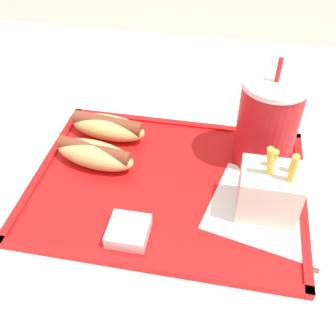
# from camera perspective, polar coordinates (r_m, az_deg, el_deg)

# --- Properties ---
(dining_table) EXTENTS (1.05, 1.04, 0.70)m
(dining_table) POSITION_cam_1_polar(r_m,az_deg,el_deg) (0.91, -2.90, -17.40)
(dining_table) COLOR beige
(dining_table) RESTS_ON ground_plane
(food_tray) EXTENTS (0.41, 0.31, 0.01)m
(food_tray) POSITION_cam_1_polar(r_m,az_deg,el_deg) (0.61, -0.00, -2.38)
(food_tray) COLOR red
(food_tray) RESTS_ON dining_table
(paper_napkin) EXTENTS (0.20, 0.18, 0.00)m
(paper_napkin) POSITION_cam_1_polar(r_m,az_deg,el_deg) (0.58, 14.69, -5.95)
(paper_napkin) COLOR white
(paper_napkin) RESTS_ON food_tray
(soda_cup) EXTENTS (0.10, 0.10, 0.18)m
(soda_cup) POSITION_cam_1_polar(r_m,az_deg,el_deg) (0.62, 14.26, 6.43)
(soda_cup) COLOR red
(soda_cup) RESTS_ON food_tray
(hot_dog_far) EXTENTS (0.14, 0.07, 0.04)m
(hot_dog_far) POSITION_cam_1_polar(r_m,az_deg,el_deg) (0.68, -8.68, 5.98)
(hot_dog_far) COLOR tan
(hot_dog_far) RESTS_ON food_tray
(hot_dog_near) EXTENTS (0.14, 0.07, 0.04)m
(hot_dog_near) POSITION_cam_1_polar(r_m,az_deg,el_deg) (0.63, -10.58, 2.03)
(hot_dog_near) COLOR tan
(hot_dog_near) RESTS_ON food_tray
(fries_carton) EXTENTS (0.08, 0.07, 0.12)m
(fries_carton) POSITION_cam_1_polar(r_m,az_deg,el_deg) (0.55, 14.44, -3.33)
(fries_carton) COLOR silver
(fries_carton) RESTS_ON food_tray
(sauce_cup_mayo) EXTENTS (0.05, 0.05, 0.02)m
(sauce_cup_mayo) POSITION_cam_1_polar(r_m,az_deg,el_deg) (0.53, -5.75, -9.03)
(sauce_cup_mayo) COLOR silver
(sauce_cup_mayo) RESTS_ON food_tray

